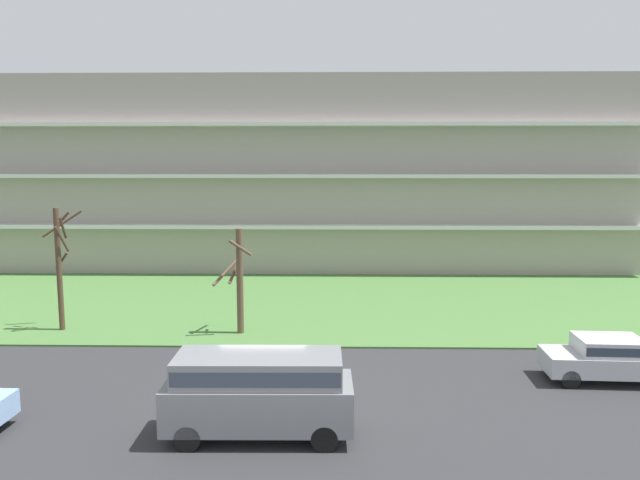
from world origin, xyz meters
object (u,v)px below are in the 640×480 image
sedan_silver_center_right (609,357)px  tree_left (239,280)px  tree_far_left (60,263)px  van_gray_center_left (259,388)px

sedan_silver_center_right → tree_left: bearing=-18.8°
tree_far_left → van_gray_center_left: tree_far_left is taller
van_gray_center_left → sedan_silver_center_right: size_ratio=1.17×
tree_left → tree_far_left: bearing=177.2°
tree_far_left → sedan_silver_center_right: (21.96, -5.86, -2.27)m
tree_left → sedan_silver_center_right: (13.82, -5.47, -1.61)m
van_gray_center_left → tree_left: bearing=101.0°
tree_far_left → van_gray_center_left: 14.66m
tree_left → van_gray_center_left: (2.10, -9.97, -1.09)m
tree_left → sedan_silver_center_right: 14.95m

